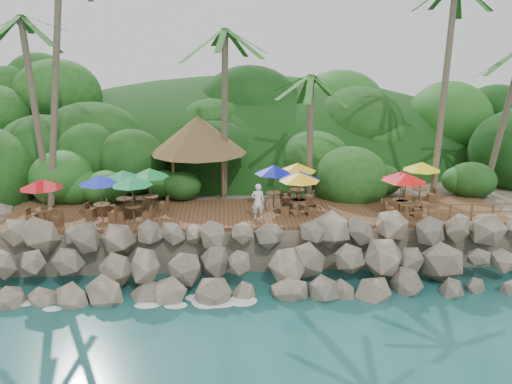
{
  "coord_description": "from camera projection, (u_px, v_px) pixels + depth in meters",
  "views": [
    {
      "loc": [
        -1.63,
        -22.62,
        11.41
      ],
      "look_at": [
        0.0,
        6.0,
        3.4
      ],
      "focal_mm": 39.7,
      "sensor_mm": 36.0,
      "label": 1
    }
  ],
  "objects": [
    {
      "name": "ground",
      "position": [
        264.0,
        303.0,
        24.91
      ],
      "size": [
        140.0,
        140.0,
        0.0
      ],
      "primitive_type": "plane",
      "color": "#19514F",
      "rests_on": "ground"
    },
    {
      "name": "land_base",
      "position": [
        248.0,
        186.0,
        40.02
      ],
      "size": [
        32.0,
        25.2,
        2.1
      ],
      "primitive_type": "cube",
      "color": "gray",
      "rests_on": "ground"
    },
    {
      "name": "dining_clusters",
      "position": [
        248.0,
        178.0,
        29.45
      ],
      "size": [
        22.01,
        5.02,
        2.29
      ],
      "color": "brown",
      "rests_on": "terrace"
    },
    {
      "name": "seawall",
      "position": [
        261.0,
        261.0,
        26.53
      ],
      "size": [
        29.0,
        4.0,
        2.3
      ],
      "primitive_type": null,
      "color": "gray",
      "rests_on": "ground"
    },
    {
      "name": "jungle_hill",
      "position": [
        244.0,
        175.0,
        47.51
      ],
      "size": [
        44.8,
        28.0,
        15.4
      ],
      "primitive_type": "ellipsoid",
      "color": "#143811",
      "rests_on": "ground"
    },
    {
      "name": "waiter",
      "position": [
        258.0,
        201.0,
        28.69
      ],
      "size": [
        0.69,
        0.47,
        1.85
      ],
      "primitive_type": "imported",
      "rotation": [
        0.0,
        0.0,
        3.1
      ],
      "color": "white",
      "rests_on": "terrace"
    },
    {
      "name": "foam_line",
      "position": [
        263.0,
        299.0,
        25.2
      ],
      "size": [
        25.2,
        0.8,
        0.06
      ],
      "color": "white",
      "rests_on": "ground"
    },
    {
      "name": "palms",
      "position": [
        266.0,
        21.0,
        30.19
      ],
      "size": [
        32.39,
        6.94,
        13.76
      ],
      "color": "brown",
      "rests_on": "ground"
    },
    {
      "name": "terrace",
      "position": [
        256.0,
        214.0,
        30.09
      ],
      "size": [
        26.0,
        5.0,
        0.2
      ],
      "primitive_type": "cube",
      "color": "brown",
      "rests_on": "land_base"
    },
    {
      "name": "palapa",
      "position": [
        198.0,
        134.0,
        32.88
      ],
      "size": [
        5.67,
        5.67,
        4.6
      ],
      "color": "brown",
      "rests_on": "ground"
    },
    {
      "name": "jungle_foliage",
      "position": [
        249.0,
        204.0,
        39.34
      ],
      "size": [
        44.0,
        16.0,
        12.0
      ],
      "primitive_type": null,
      "color": "#143811",
      "rests_on": "ground"
    },
    {
      "name": "railing",
      "position": [
        461.0,
        211.0,
        28.2
      ],
      "size": [
        6.1,
        0.1,
        1.0
      ],
      "color": "brown",
      "rests_on": "terrace"
    }
  ]
}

